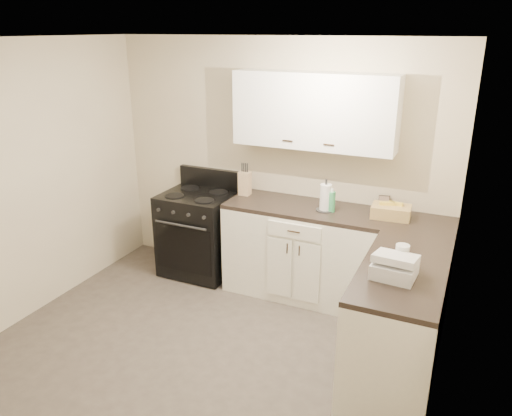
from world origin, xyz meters
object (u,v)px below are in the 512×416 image
at_px(stove, 199,233).
at_px(knife_block, 245,183).
at_px(countertop_grill, 394,270).
at_px(paper_towel, 326,198).
at_px(wicker_basket, 391,212).

xyz_separation_m(stove, knife_block, (0.51, 0.11, 0.60)).
bearing_deg(countertop_grill, knife_block, 149.24).
xyz_separation_m(stove, countertop_grill, (2.24, -1.08, 0.53)).
relative_size(stove, paper_towel, 3.49).
distance_m(stove, paper_towel, 1.53).
xyz_separation_m(wicker_basket, countertop_grill, (0.23, -1.15, -0.00)).
relative_size(stove, knife_block, 3.64).
bearing_deg(paper_towel, wicker_basket, 6.51).
height_order(paper_towel, countertop_grill, paper_towel).
bearing_deg(countertop_grill, stove, 158.11).
bearing_deg(paper_towel, stove, 179.91).
relative_size(paper_towel, countertop_grill, 0.89).
bearing_deg(stove, countertop_grill, -25.88).
bearing_deg(wicker_basket, stove, -178.11).
distance_m(wicker_basket, countertop_grill, 1.17).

